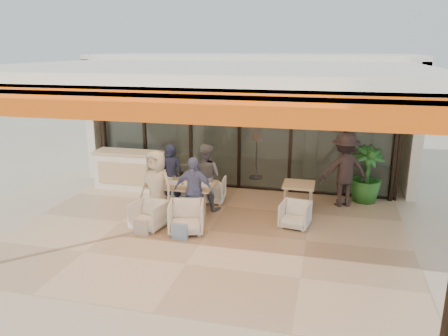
# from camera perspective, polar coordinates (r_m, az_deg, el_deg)

# --- Properties ---
(ground) EXTENTS (70.00, 70.00, 0.00)m
(ground) POSITION_cam_1_polar(r_m,az_deg,el_deg) (9.21, -1.97, -8.34)
(ground) COLOR #C6B293
(ground) RESTS_ON ground
(terrace_floor) EXTENTS (8.00, 6.00, 0.01)m
(terrace_floor) POSITION_cam_1_polar(r_m,az_deg,el_deg) (9.21, -1.97, -8.31)
(terrace_floor) COLOR tan
(terrace_floor) RESTS_ON ground
(terrace_structure) EXTENTS (8.00, 6.00, 3.40)m
(terrace_structure) POSITION_cam_1_polar(r_m,az_deg,el_deg) (8.18, -2.70, 12.19)
(terrace_structure) COLOR silver
(terrace_structure) RESTS_ON ground
(glass_storefront) EXTENTS (8.08, 0.10, 3.20)m
(glass_storefront) POSITION_cam_1_polar(r_m,az_deg,el_deg) (11.53, 2.03, 4.90)
(glass_storefront) COLOR #9EADA3
(glass_storefront) RESTS_ON ground
(interior_block) EXTENTS (9.05, 3.62, 3.52)m
(interior_block) POSITION_cam_1_polar(r_m,az_deg,el_deg) (13.69, 4.12, 9.21)
(interior_block) COLOR silver
(interior_block) RESTS_ON ground
(host_counter) EXTENTS (1.85, 0.65, 1.04)m
(host_counter) POSITION_cam_1_polar(r_m,az_deg,el_deg) (12.06, -12.29, -0.20)
(host_counter) COLOR silver
(host_counter) RESTS_ON ground
(dining_table) EXTENTS (1.50, 0.90, 0.93)m
(dining_table) POSITION_cam_1_polar(r_m,az_deg,el_deg) (9.96, -5.54, -2.32)
(dining_table) COLOR tan
(dining_table) RESTS_ON ground
(chair_far_left) EXTENTS (0.70, 0.66, 0.68)m
(chair_far_left) POSITION_cam_1_polar(r_m,az_deg,el_deg) (11.04, -5.91, -2.43)
(chair_far_left) COLOR white
(chair_far_left) RESTS_ON ground
(chair_far_right) EXTENTS (0.74, 0.70, 0.70)m
(chair_far_right) POSITION_cam_1_polar(r_m,az_deg,el_deg) (10.79, -1.71, -2.72)
(chair_far_right) COLOR white
(chair_far_right) RESTS_ON ground
(chair_near_left) EXTENTS (0.74, 0.71, 0.66)m
(chair_near_left) POSITION_cam_1_polar(r_m,az_deg,el_deg) (9.38, -9.82, -5.92)
(chair_near_left) COLOR white
(chair_near_left) RESTS_ON ground
(chair_near_right) EXTENTS (0.85, 0.82, 0.73)m
(chair_near_right) POSITION_cam_1_polar(r_m,az_deg,el_deg) (9.08, -4.94, -6.25)
(chair_near_right) COLOR white
(chair_near_right) RESTS_ON ground
(diner_navy) EXTENTS (0.62, 0.46, 1.55)m
(diner_navy) POSITION_cam_1_polar(r_m,az_deg,el_deg) (10.47, -6.90, -0.96)
(diner_navy) COLOR #171A33
(diner_navy) RESTS_ON ground
(diner_grey) EXTENTS (0.84, 0.69, 1.59)m
(diner_grey) POSITION_cam_1_polar(r_m,az_deg,el_deg) (10.20, -2.48, -1.19)
(diner_grey) COLOR #5C5C61
(diner_grey) RESTS_ON ground
(diner_cream) EXTENTS (0.87, 0.66, 1.59)m
(diner_cream) POSITION_cam_1_polar(r_m,az_deg,el_deg) (9.66, -8.77, -2.31)
(diner_cream) COLOR beige
(diner_cream) RESTS_ON ground
(diner_periwinkle) EXTENTS (0.88, 0.38, 1.50)m
(diner_periwinkle) POSITION_cam_1_polar(r_m,az_deg,el_deg) (9.40, -4.02, -2.98)
(diner_periwinkle) COLOR #6774AC
(diner_periwinkle) RESTS_ON ground
(tote_bag_cream) EXTENTS (0.30, 0.10, 0.34)m
(tote_bag_cream) POSITION_cam_1_polar(r_m,az_deg,el_deg) (9.11, -10.78, -7.73)
(tote_bag_cream) COLOR silver
(tote_bag_cream) RESTS_ON ground
(tote_bag_blue) EXTENTS (0.30, 0.10, 0.34)m
(tote_bag_blue) POSITION_cam_1_polar(r_m,az_deg,el_deg) (8.81, -5.75, -8.35)
(tote_bag_blue) COLOR #99BFD8
(tote_bag_blue) RESTS_ON ground
(side_table) EXTENTS (0.70, 0.70, 0.74)m
(side_table) POSITION_cam_1_polar(r_m,az_deg,el_deg) (10.04, 9.73, -2.61)
(side_table) COLOR tan
(side_table) RESTS_ON ground
(side_chair) EXTENTS (0.68, 0.65, 0.62)m
(side_chair) POSITION_cam_1_polar(r_m,az_deg,el_deg) (9.45, 9.28, -5.89)
(side_chair) COLOR white
(side_chair) RESTS_ON ground
(standing_woman) EXTENTS (1.33, 1.04, 1.81)m
(standing_woman) POSITION_cam_1_polar(r_m,az_deg,el_deg) (10.74, 15.41, -0.28)
(standing_woman) COLOR black
(standing_woman) RESTS_ON ground
(potted_palm) EXTENTS (1.00, 1.00, 1.41)m
(potted_palm) POSITION_cam_1_polar(r_m,az_deg,el_deg) (11.25, 18.10, -0.84)
(potted_palm) COLOR #1E5919
(potted_palm) RESTS_ON ground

